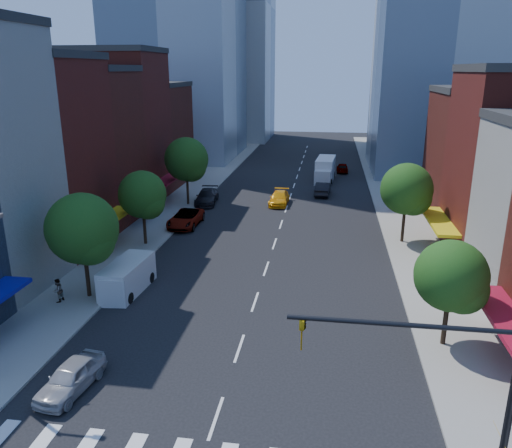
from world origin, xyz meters
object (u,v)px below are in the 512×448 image
at_px(parked_car_front, 71,377).
at_px(box_truck, 325,170).
at_px(parked_car_rear, 207,197).
at_px(taxi, 279,198).
at_px(traffic_car_far, 342,168).
at_px(parked_car_second, 124,282).
at_px(traffic_car_oncoming, 323,189).
at_px(parked_car_third, 186,218).
at_px(pedestrian_far, 58,290).
at_px(cargo_van_near, 127,278).
at_px(cargo_van_far, 121,281).

bearing_deg(parked_car_front, box_truck, 84.69).
height_order(parked_car_rear, taxi, parked_car_rear).
relative_size(parked_car_front, parked_car_rear, 0.76).
bearing_deg(traffic_car_far, parked_car_second, 70.51).
height_order(taxi, traffic_car_far, taxi).
height_order(parked_car_rear, traffic_car_oncoming, parked_car_rear).
xyz_separation_m(parked_car_third, box_truck, (13.58, 23.85, 0.69)).
distance_m(traffic_car_oncoming, pedestrian_far, 37.58).
distance_m(parked_car_second, box_truck, 41.85).
distance_m(cargo_van_near, pedestrian_far, 4.58).
distance_m(parked_car_third, cargo_van_far, 16.23).
height_order(parked_car_second, parked_car_third, parked_car_third).
height_order(parked_car_second, traffic_car_far, parked_car_second).
bearing_deg(parked_car_third, parked_car_front, -84.78).
distance_m(cargo_van_far, box_truck, 42.31).
height_order(parked_car_rear, cargo_van_near, cargo_van_near).
relative_size(parked_car_third, cargo_van_near, 1.09).
bearing_deg(cargo_van_near, pedestrian_far, -143.70).
height_order(parked_car_third, taxi, parked_car_third).
distance_m(traffic_car_oncoming, traffic_car_far, 15.32).
relative_size(box_truck, pedestrian_far, 4.89).
bearing_deg(parked_car_third, taxi, 50.19).
xyz_separation_m(parked_car_second, pedestrian_far, (-3.60, -2.54, 0.23)).
bearing_deg(traffic_car_far, taxi, 69.32).
bearing_deg(cargo_van_far, parked_car_third, 83.75).
bearing_deg(taxi, parked_car_rear, -172.81).
bearing_deg(box_truck, parked_car_second, -104.43).
height_order(parked_car_second, cargo_van_far, cargo_van_far).
xyz_separation_m(parked_car_rear, taxi, (8.50, 0.89, -0.08)).
bearing_deg(pedestrian_far, cargo_van_near, 132.45).
xyz_separation_m(parked_car_third, taxi, (8.50, 9.84, -0.06)).
height_order(taxi, box_truck, box_truck).
height_order(parked_car_second, taxi, taxi).
xyz_separation_m(parked_car_rear, box_truck, (13.58, 14.90, 0.68)).
distance_m(parked_car_third, pedestrian_far, 18.61).
xyz_separation_m(parked_car_third, traffic_car_far, (16.16, 30.30, -0.09)).
distance_m(cargo_van_near, cargo_van_far, 0.52).
bearing_deg(parked_car_rear, box_truck, 42.87).
bearing_deg(cargo_van_near, parked_car_second, 169.63).
relative_size(parked_car_second, parked_car_third, 0.77).
relative_size(parked_car_rear, box_truck, 0.71).
height_order(parked_car_front, cargo_van_far, cargo_van_far).
height_order(cargo_van_far, box_truck, box_truck).
relative_size(cargo_van_far, pedestrian_far, 2.93).
distance_m(parked_car_second, taxi, 26.95).
xyz_separation_m(parked_car_front, cargo_van_near, (-1.74, 11.30, 0.37)).
height_order(taxi, pedestrian_far, pedestrian_far).
bearing_deg(parked_car_second, cargo_van_far, -84.35).
distance_m(parked_car_second, cargo_van_far, 0.55).
bearing_deg(cargo_van_far, parked_car_second, 85.29).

